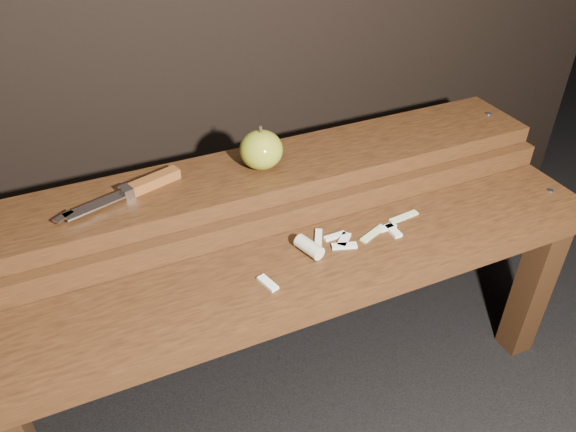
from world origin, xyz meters
name	(u,v)px	position (x,y,z in m)	size (l,w,h in m)	color
ground	(299,388)	(0.00, 0.00, 0.00)	(60.00, 60.00, 0.00)	black
bench_front_tier	(315,294)	(0.00, -0.06, 0.35)	(1.20, 0.20, 0.42)	black
bench_rear_tier	(267,202)	(0.00, 0.17, 0.41)	(1.20, 0.21, 0.50)	black
apple	(261,150)	(-0.01, 0.17, 0.54)	(0.09, 0.09, 0.09)	olive
knife	(140,187)	(-0.25, 0.18, 0.51)	(0.24, 0.09, 0.02)	brown
apple_scraps	(329,243)	(0.05, -0.02, 0.43)	(0.37, 0.12, 0.03)	beige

